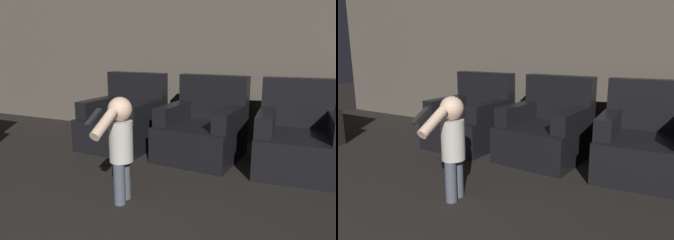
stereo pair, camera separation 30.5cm
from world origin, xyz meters
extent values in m
cube|color=#51493F|center=(0.00, 4.50, 1.30)|extent=(8.40, 0.05, 2.60)
cube|color=black|center=(-0.70, 3.56, 0.19)|extent=(0.86, 0.93, 0.38)
cube|color=black|center=(-0.69, 3.92, 0.64)|extent=(0.83, 0.20, 0.52)
cube|color=black|center=(-1.04, 3.58, 0.48)|extent=(0.19, 0.73, 0.20)
cube|color=black|center=(-0.37, 3.55, 0.48)|extent=(0.19, 0.73, 0.20)
cube|color=black|center=(0.32, 3.56, 0.19)|extent=(0.89, 0.95, 0.38)
cube|color=black|center=(0.35, 3.92, 0.64)|extent=(0.83, 0.22, 0.52)
cube|color=black|center=(-0.01, 3.59, 0.48)|extent=(0.21, 0.74, 0.20)
cube|color=black|center=(0.65, 3.54, 0.48)|extent=(0.21, 0.74, 0.20)
cube|color=black|center=(1.35, 3.56, 0.19)|extent=(0.87, 0.93, 0.38)
cube|color=black|center=(1.33, 3.92, 0.64)|extent=(0.83, 0.21, 0.52)
cube|color=black|center=(1.02, 3.54, 0.48)|extent=(0.20, 0.74, 0.20)
cylinder|color=#474C56|center=(0.10, 2.22, 0.17)|extent=(0.09, 0.09, 0.34)
cylinder|color=#474C56|center=(0.09, 2.33, 0.17)|extent=(0.09, 0.09, 0.34)
cylinder|color=#B7B2A8|center=(0.10, 2.28, 0.50)|extent=(0.19, 0.19, 0.32)
sphere|color=beige|center=(0.10, 2.28, 0.75)|extent=(0.19, 0.19, 0.19)
cylinder|color=beige|center=(0.08, 2.39, 0.49)|extent=(0.08, 0.08, 0.27)
cylinder|color=beige|center=(0.11, 2.04, 0.69)|extent=(0.08, 0.27, 0.20)
cube|color=black|center=(0.11, 1.93, 0.76)|extent=(0.04, 0.16, 0.10)
camera|label=1|loc=(1.43, 0.20, 1.20)|focal=35.00mm
camera|label=2|loc=(1.70, 0.33, 1.20)|focal=35.00mm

